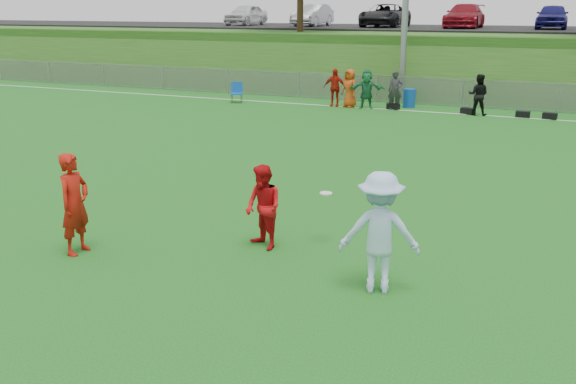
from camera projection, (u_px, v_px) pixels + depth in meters
The scene contains 14 objects.
ground at pixel (281, 264), 11.31m from camera, with size 120.00×120.00×0.00m, color #125618.
sideline_far at pixel (454, 114), 27.17m from camera, with size 60.00×0.10×0.01m, color white.
fence at pixel (463, 93), 28.75m from camera, with size 58.00×0.06×1.30m.
berm at pixel (493, 57), 38.20m from camera, with size 120.00×18.00×3.00m, color #1F5016.
parking_lot at pixel (499, 29), 39.53m from camera, with size 120.00×12.00×0.10m, color black.
car_row at pixel (479, 16), 38.88m from camera, with size 32.04×5.18×1.44m.
spectator_row at pixel (384, 90), 28.12m from camera, with size 7.25×0.88×1.69m.
gear_bags at pixel (481, 112), 26.81m from camera, with size 7.02×0.46×0.26m.
player_red_left at pixel (75, 204), 11.58m from camera, with size 0.68×0.45×1.88m, color #AE160C.
player_red_center at pixel (263, 207), 11.85m from camera, with size 0.77×0.60×1.59m, color red.
player_blue at pixel (380, 232), 10.00m from camera, with size 1.26×0.73×1.95m, color #AFD1F3.
frisbee at pixel (326, 193), 12.05m from camera, with size 0.24×0.24×0.02m.
recycling_bin at pixel (409, 98), 28.77m from camera, with size 0.55×0.55×0.83m, color #0E449F.
camp_chair at pixel (237, 97), 30.24m from camera, with size 0.69×0.70×0.95m.
Camera 1 is at (4.30, -9.59, 4.37)m, focal length 40.00 mm.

